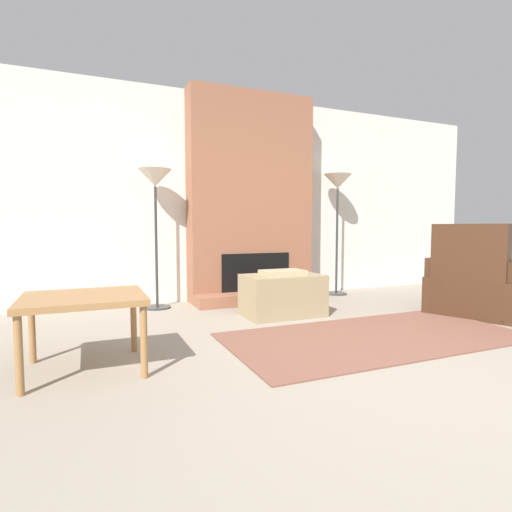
# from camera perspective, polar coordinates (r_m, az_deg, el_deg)

# --- Properties ---
(ground_plane) EXTENTS (24.00, 24.00, 0.00)m
(ground_plane) POSITION_cam_1_polar(r_m,az_deg,el_deg) (2.75, 25.01, -15.97)
(ground_plane) COLOR gray
(wall_back) EXTENTS (7.55, 0.06, 2.60)m
(wall_back) POSITION_cam_1_polar(r_m,az_deg,el_deg) (5.31, -1.53, 8.17)
(wall_back) COLOR silver
(wall_back) RESTS_ON ground_plane
(fireplace) EXTENTS (1.61, 0.63, 2.60)m
(fireplace) POSITION_cam_1_polar(r_m,az_deg,el_deg) (5.12, -0.66, 7.65)
(fireplace) COLOR #935B42
(fireplace) RESTS_ON ground_plane
(ottoman) EXTENTS (0.81, 0.51, 0.48)m
(ottoman) POSITION_cam_1_polar(r_m,az_deg,el_deg) (4.20, 3.82, -5.51)
(ottoman) COLOR #998460
(ottoman) RESTS_ON ground_plane
(armchair) EXTENTS (1.27, 1.19, 0.96)m
(armchair) POSITION_cam_1_polar(r_m,az_deg,el_deg) (4.92, 29.10, -3.92)
(armchair) COLOR #422819
(armchair) RESTS_ON ground_plane
(side_table) EXTENTS (0.75, 0.66, 0.49)m
(side_table) POSITION_cam_1_polar(r_m,az_deg,el_deg) (2.81, -23.36, -6.32)
(side_table) COLOR #9E7042
(side_table) RESTS_ON ground_plane
(floor_lamp_left) EXTENTS (0.37, 0.37, 1.58)m
(floor_lamp_left) POSITION_cam_1_polar(r_m,az_deg,el_deg) (4.68, -14.21, 9.42)
(floor_lamp_left) COLOR #333333
(floor_lamp_left) RESTS_ON ground_plane
(floor_lamp_right) EXTENTS (0.37, 0.37, 1.64)m
(floor_lamp_right) POSITION_cam_1_polar(r_m,az_deg,el_deg) (5.61, 11.58, 9.20)
(floor_lamp_right) COLOR #333333
(floor_lamp_right) RESTS_ON ground_plane
(area_rug) EXTENTS (2.55, 1.25, 0.01)m
(area_rug) POSITION_cam_1_polar(r_m,az_deg,el_deg) (3.59, 16.82, -10.93)
(area_rug) COLOR brown
(area_rug) RESTS_ON ground_plane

